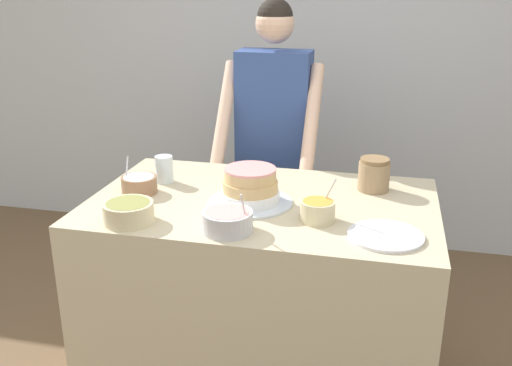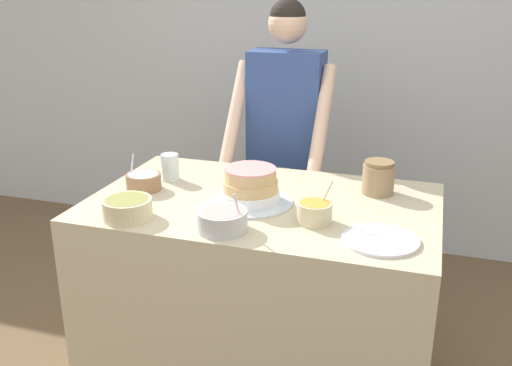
# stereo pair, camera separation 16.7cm
# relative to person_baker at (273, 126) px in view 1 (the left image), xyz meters

# --- Properties ---
(wall_back) EXTENTS (10.00, 0.05, 2.60)m
(wall_back) POSITION_rel_person_baker_xyz_m (0.12, 0.83, 0.29)
(wall_back) COLOR silver
(wall_back) RESTS_ON ground_plane
(counter) EXTENTS (1.44, 0.90, 0.89)m
(counter) POSITION_rel_person_baker_xyz_m (0.12, -0.80, -0.57)
(counter) COLOR #C6B793
(counter) RESTS_ON ground_plane
(person_baker) EXTENTS (0.53, 0.47, 1.68)m
(person_baker) POSITION_rel_person_baker_xyz_m (0.00, 0.00, 0.00)
(person_baker) COLOR #2D2D38
(person_baker) RESTS_ON ground_plane
(cake) EXTENTS (0.35, 0.35, 0.15)m
(cake) POSITION_rel_person_baker_xyz_m (0.08, -0.84, -0.06)
(cake) COLOR silver
(cake) RESTS_ON counter
(frosting_bowl_olive) EXTENTS (0.19, 0.19, 0.08)m
(frosting_bowl_olive) POSITION_rel_person_baker_xyz_m (-0.33, -1.13, -0.08)
(frosting_bowl_olive) COLOR beige
(frosting_bowl_olive) RESTS_ON counter
(frosting_bowl_white) EXTENTS (0.15, 0.15, 0.15)m
(frosting_bowl_white) POSITION_rel_person_baker_xyz_m (-0.42, -0.82, -0.08)
(frosting_bowl_white) COLOR #936B4C
(frosting_bowl_white) RESTS_ON counter
(frosting_bowl_orange) EXTENTS (0.14, 0.14, 0.17)m
(frosting_bowl_orange) POSITION_rel_person_baker_xyz_m (0.37, -0.95, -0.08)
(frosting_bowl_orange) COLOR beige
(frosting_bowl_orange) RESTS_ON counter
(frosting_bowl_pink) EXTENTS (0.19, 0.19, 0.17)m
(frosting_bowl_pink) POSITION_rel_person_baker_xyz_m (0.06, -1.12, -0.08)
(frosting_bowl_pink) COLOR silver
(frosting_bowl_pink) RESTS_ON counter
(drinking_glass) EXTENTS (0.08, 0.08, 0.12)m
(drinking_glass) POSITION_rel_person_baker_xyz_m (-0.37, -0.67, -0.06)
(drinking_glass) COLOR silver
(drinking_glass) RESTS_ON counter
(ceramic_plate) EXTENTS (0.27, 0.27, 0.01)m
(ceramic_plate) POSITION_rel_person_baker_xyz_m (0.63, -1.05, -0.12)
(ceramic_plate) COLOR silver
(ceramic_plate) RESTS_ON counter
(stoneware_jar) EXTENTS (0.14, 0.14, 0.14)m
(stoneware_jar) POSITION_rel_person_baker_xyz_m (0.56, -0.56, -0.05)
(stoneware_jar) COLOR #9E7F5B
(stoneware_jar) RESTS_ON counter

